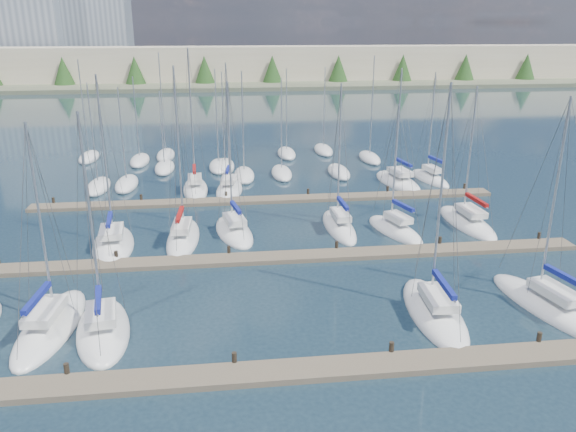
{
  "coord_description": "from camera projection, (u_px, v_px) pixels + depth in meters",
  "views": [
    {
      "loc": [
        -4.2,
        -21.14,
        16.24
      ],
      "look_at": [
        0.0,
        14.0,
        4.0
      ],
      "focal_mm": 35.0,
      "sensor_mm": 36.0,
      "label": 1
    }
  ],
  "objects": [
    {
      "name": "sailboat_f",
      "position": [
        547.0,
        306.0,
        33.55
      ],
      "size": [
        4.43,
        9.64,
        13.23
      ],
      "rotation": [
        0.0,
        0.0,
        0.2
      ],
      "color": "white",
      "rests_on": "ground"
    },
    {
      "name": "sailboat_i",
      "position": [
        183.0,
        238.0,
        44.11
      ],
      "size": [
        2.86,
        8.72,
        14.04
      ],
      "rotation": [
        0.0,
        0.0,
        -0.05
      ],
      "color": "white",
      "rests_on": "ground"
    },
    {
      "name": "dock_mid",
      "position": [
        285.0,
        257.0,
        40.59
      ],
      "size": [
        44.0,
        1.93,
        1.1
      ],
      "color": "#6B5E4C",
      "rests_on": "ground"
    },
    {
      "name": "sailboat_h",
      "position": [
        113.0,
        244.0,
        42.92
      ],
      "size": [
        3.97,
        8.37,
        13.55
      ],
      "rotation": [
        0.0,
        0.0,
        0.11
      ],
      "color": "white",
      "rests_on": "ground"
    },
    {
      "name": "distant_boats",
      "position": [
        222.0,
        165.0,
        66.1
      ],
      "size": [
        36.93,
        20.75,
        13.3
      ],
      "color": "#9EA0A5",
      "rests_on": "ground"
    },
    {
      "name": "sailboat_r",
      "position": [
        430.0,
        178.0,
        60.91
      ],
      "size": [
        3.23,
        7.49,
        12.12
      ],
      "rotation": [
        0.0,
        0.0,
        0.16
      ],
      "color": "white",
      "rests_on": "ground"
    },
    {
      "name": "dock_far",
      "position": [
        268.0,
        200.0,
        53.73
      ],
      "size": [
        44.0,
        1.93,
        1.1
      ],
      "color": "#6B5E4C",
      "rests_on": "ground"
    },
    {
      "name": "sailboat_n",
      "position": [
        195.0,
        189.0,
        57.15
      ],
      "size": [
        2.86,
        8.29,
        14.73
      ],
      "rotation": [
        0.0,
        0.0,
        0.05
      ],
      "color": "white",
      "rests_on": "ground"
    },
    {
      "name": "sailboat_m",
      "position": [
        467.0,
        222.0,
        47.58
      ],
      "size": [
        3.25,
        8.92,
        12.21
      ],
      "rotation": [
        0.0,
        0.0,
        0.06
      ],
      "color": "white",
      "rests_on": "ground"
    },
    {
      "name": "sailboat_b",
      "position": [
        51.0,
        326.0,
        31.33
      ],
      "size": [
        3.49,
        9.07,
        12.22
      ],
      "rotation": [
        0.0,
        0.0,
        -0.08
      ],
      "color": "white",
      "rests_on": "ground"
    },
    {
      "name": "shoreline",
      "position": [
        187.0,
        54.0,
        162.24
      ],
      "size": [
        400.0,
        60.0,
        38.0
      ],
      "color": "#666B51",
      "rests_on": "ground"
    },
    {
      "name": "sailboat_q",
      "position": [
        398.0,
        182.0,
        59.77
      ],
      "size": [
        4.26,
        9.11,
        12.64
      ],
      "rotation": [
        0.0,
        0.0,
        0.14
      ],
      "color": "white",
      "rests_on": "ground"
    },
    {
      "name": "sailboat_c",
      "position": [
        103.0,
        330.0,
        30.96
      ],
      "size": [
        4.1,
        8.01,
        12.84
      ],
      "rotation": [
        0.0,
        0.0,
        0.17
      ],
      "color": "white",
      "rests_on": "ground"
    },
    {
      "name": "sailboat_l",
      "position": [
        395.0,
        230.0,
        45.86
      ],
      "size": [
        4.22,
        7.47,
        11.06
      ],
      "rotation": [
        0.0,
        0.0,
        0.28
      ],
      "color": "white",
      "rests_on": "ground"
    },
    {
      "name": "sailboat_j",
      "position": [
        234.0,
        231.0,
        45.52
      ],
      "size": [
        4.0,
        7.88,
        12.78
      ],
      "rotation": [
        0.0,
        0.0,
        0.19
      ],
      "color": "white",
      "rests_on": "ground"
    },
    {
      "name": "ground",
      "position": [
        251.0,
        140.0,
        81.92
      ],
      "size": [
        400.0,
        400.0,
        0.0
      ],
      "primitive_type": "plane",
      "color": "#1F333F",
      "rests_on": "ground"
    },
    {
      "name": "sailboat_e",
      "position": [
        434.0,
        312.0,
        32.86
      ],
      "size": [
        3.38,
        9.05,
        14.03
      ],
      "rotation": [
        0.0,
        0.0,
        -0.06
      ],
      "color": "white",
      "rests_on": "ground"
    },
    {
      "name": "sailboat_k",
      "position": [
        339.0,
        226.0,
        46.61
      ],
      "size": [
        2.41,
        8.21,
        12.53
      ],
      "rotation": [
        0.0,
        0.0,
        0.02
      ],
      "color": "white",
      "rests_on": "ground"
    },
    {
      "name": "sailboat_o",
      "position": [
        229.0,
        190.0,
        56.85
      ],
      "size": [
        3.36,
        7.31,
        13.38
      ],
      "rotation": [
        0.0,
        0.0,
        -0.12
      ],
      "color": "white",
      "rests_on": "ground"
    },
    {
      "name": "dock_near",
      "position": [
        317.0,
        370.0,
        27.45
      ],
      "size": [
        44.0,
        1.93,
        1.1
      ],
      "color": "#6B5E4C",
      "rests_on": "ground"
    }
  ]
}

